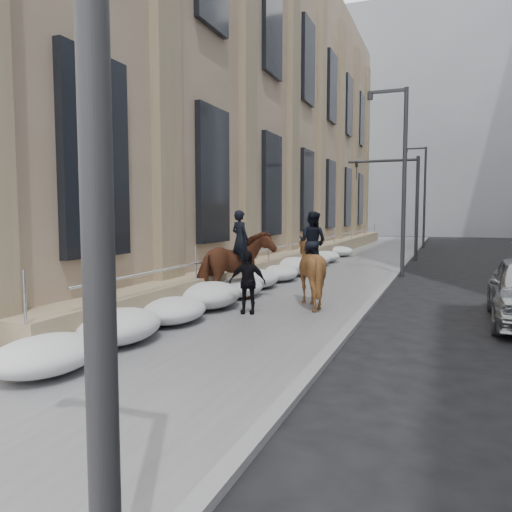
{
  "coord_description": "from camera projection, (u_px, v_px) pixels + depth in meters",
  "views": [
    {
      "loc": [
        4.67,
        -8.21,
        2.72
      ],
      "look_at": [
        0.37,
        2.98,
        1.7
      ],
      "focal_mm": 35.0,
      "sensor_mm": 36.0,
      "label": 1
    }
  ],
  "objects": [
    {
      "name": "streetlight_far",
      "position": [
        423.0,
        190.0,
        39.8
      ],
      "size": [
        1.71,
        0.24,
        8.0
      ],
      "color": "#2D2D30",
      "rests_on": "ground"
    },
    {
      "name": "pedestrian",
      "position": [
        247.0,
        282.0,
        12.98
      ],
      "size": [
        1.02,
        0.61,
        1.63
      ],
      "primitive_type": "imported",
      "rotation": [
        0.0,
        0.0,
        0.24
      ],
      "color": "black",
      "rests_on": "sidewalk"
    },
    {
      "name": "bg_building_mid",
      "position": [
        445.0,
        124.0,
        62.74
      ],
      "size": [
        30.0,
        12.0,
        28.0
      ],
      "primitive_type": "cube",
      "color": "slate",
      "rests_on": "ground"
    },
    {
      "name": "mounted_horse_right",
      "position": [
        310.0,
        266.0,
        14.11
      ],
      "size": [
        2.01,
        2.16,
        2.66
      ],
      "rotation": [
        0.0,
        0.0,
        2.89
      ],
      "color": "#4B2E15",
      "rests_on": "sidewalk"
    },
    {
      "name": "ground",
      "position": [
        182.0,
        356.0,
        9.54
      ],
      "size": [
        140.0,
        140.0,
        0.0
      ],
      "primitive_type": "plane",
      "color": "black",
      "rests_on": "ground"
    },
    {
      "name": "limestone_building",
      "position": [
        270.0,
        108.0,
        29.23
      ],
      "size": [
        6.1,
        44.0,
        18.0
      ],
      "color": "#91795F",
      "rests_on": "ground"
    },
    {
      "name": "curb",
      "position": [
        384.0,
        288.0,
        17.9
      ],
      "size": [
        0.24,
        80.0,
        0.12
      ],
      "primitive_type": "cube",
      "color": "slate",
      "rests_on": "ground"
    },
    {
      "name": "snow_bank",
      "position": [
        261.0,
        278.0,
        17.55
      ],
      "size": [
        1.7,
        18.1,
        0.76
      ],
      "color": "#BBBDC2",
      "rests_on": "sidewalk"
    },
    {
      "name": "sidewalk",
      "position": [
        313.0,
        284.0,
        18.84
      ],
      "size": [
        5.0,
        80.0,
        0.12
      ],
      "primitive_type": "cube",
      "color": "#5A5A5D",
      "rests_on": "ground"
    },
    {
      "name": "bg_building_far",
      "position": [
        376.0,
        167.0,
        77.81
      ],
      "size": [
        24.0,
        12.0,
        20.0
      ],
      "primitive_type": "cube",
      "color": "gray",
      "rests_on": "ground"
    },
    {
      "name": "traffic_signal",
      "position": [
        401.0,
        191.0,
        28.92
      ],
      "size": [
        4.1,
        0.22,
        6.0
      ],
      "color": "#2D2D30",
      "rests_on": "ground"
    },
    {
      "name": "mounted_horse_left",
      "position": [
        236.0,
        265.0,
        14.72
      ],
      "size": [
        2.04,
        2.71,
        2.7
      ],
      "rotation": [
        0.0,
        0.0,
        2.72
      ],
      "color": "#4C2616",
      "rests_on": "sidewalk"
    },
    {
      "name": "streetlight_mid",
      "position": [
        401.0,
        170.0,
        21.2
      ],
      "size": [
        1.71,
        0.24,
        8.0
      ],
      "color": "#2D2D30",
      "rests_on": "ground"
    }
  ]
}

